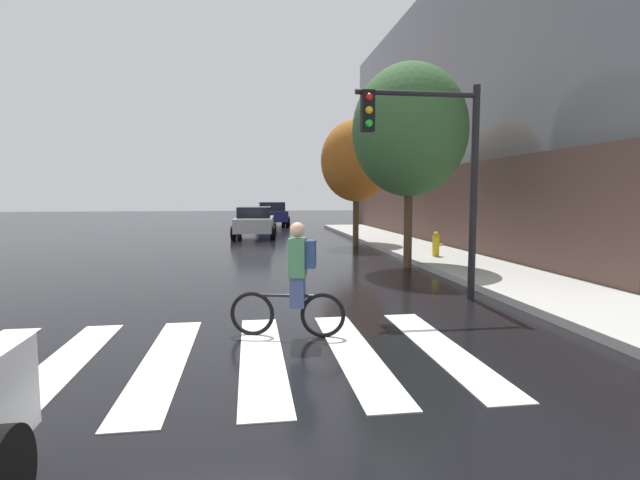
{
  "coord_description": "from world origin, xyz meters",
  "views": [
    {
      "loc": [
        0.63,
        -6.04,
        2.07
      ],
      "look_at": [
        1.72,
        1.31,
        1.38
      ],
      "focal_mm": 26.89,
      "sensor_mm": 36.0,
      "label": 1
    }
  ],
  "objects_px": {
    "cyclist": "(295,280)",
    "street_tree_mid": "(356,161)",
    "traffic_light_near": "(435,155)",
    "fire_hydrant": "(436,244)",
    "sedan_mid": "(255,222)",
    "street_tree_near": "(410,131)",
    "sedan_far": "(271,213)"
  },
  "relations": [
    {
      "from": "cyclist",
      "to": "street_tree_mid",
      "type": "relative_size",
      "value": 0.33
    },
    {
      "from": "traffic_light_near",
      "to": "street_tree_mid",
      "type": "xyz_separation_m",
      "value": [
        0.82,
        10.48,
        0.63
      ]
    },
    {
      "from": "traffic_light_near",
      "to": "street_tree_mid",
      "type": "height_order",
      "value": "street_tree_mid"
    },
    {
      "from": "fire_hydrant",
      "to": "street_tree_mid",
      "type": "height_order",
      "value": "street_tree_mid"
    },
    {
      "from": "cyclist",
      "to": "street_tree_mid",
      "type": "bearing_deg",
      "value": 73.48
    },
    {
      "from": "sedan_mid",
      "to": "traffic_light_near",
      "type": "distance_m",
      "value": 15.54
    },
    {
      "from": "cyclist",
      "to": "street_tree_near",
      "type": "relative_size",
      "value": 0.29
    },
    {
      "from": "sedan_far",
      "to": "cyclist",
      "type": "xyz_separation_m",
      "value": [
        -0.85,
        -26.25,
        0.01
      ]
    },
    {
      "from": "cyclist",
      "to": "fire_hydrant",
      "type": "xyz_separation_m",
      "value": [
        5.21,
        7.57,
        -0.31
      ]
    },
    {
      "from": "traffic_light_near",
      "to": "sedan_far",
      "type": "bearing_deg",
      "value": 94.84
    },
    {
      "from": "street_tree_near",
      "to": "street_tree_mid",
      "type": "relative_size",
      "value": 1.12
    },
    {
      "from": "sedan_mid",
      "to": "fire_hydrant",
      "type": "height_order",
      "value": "sedan_mid"
    },
    {
      "from": "cyclist",
      "to": "street_tree_near",
      "type": "xyz_separation_m",
      "value": [
        3.86,
        6.35,
        3.06
      ]
    },
    {
      "from": "sedan_far",
      "to": "cyclist",
      "type": "bearing_deg",
      "value": -91.85
    },
    {
      "from": "sedan_mid",
      "to": "fire_hydrant",
      "type": "bearing_deg",
      "value": -59.56
    },
    {
      "from": "traffic_light_near",
      "to": "street_tree_near",
      "type": "relative_size",
      "value": 0.73
    },
    {
      "from": "cyclist",
      "to": "traffic_light_near",
      "type": "height_order",
      "value": "traffic_light_near"
    },
    {
      "from": "cyclist",
      "to": "sedan_mid",
      "type": "bearing_deg",
      "value": 91.29
    },
    {
      "from": "traffic_light_near",
      "to": "fire_hydrant",
      "type": "bearing_deg",
      "value": 67.26
    },
    {
      "from": "cyclist",
      "to": "sedan_far",
      "type": "bearing_deg",
      "value": 88.15
    },
    {
      "from": "sedan_mid",
      "to": "street_tree_near",
      "type": "distance_m",
      "value": 11.97
    },
    {
      "from": "sedan_mid",
      "to": "sedan_far",
      "type": "distance_m",
      "value": 9.24
    },
    {
      "from": "sedan_far",
      "to": "traffic_light_near",
      "type": "height_order",
      "value": "traffic_light_near"
    },
    {
      "from": "sedan_far",
      "to": "fire_hydrant",
      "type": "bearing_deg",
      "value": -76.85
    },
    {
      "from": "sedan_far",
      "to": "street_tree_near",
      "type": "relative_size",
      "value": 0.82
    },
    {
      "from": "street_tree_mid",
      "to": "fire_hydrant",
      "type": "bearing_deg",
      "value": -73.18
    },
    {
      "from": "street_tree_near",
      "to": "street_tree_mid",
      "type": "height_order",
      "value": "street_tree_near"
    },
    {
      "from": "sedan_far",
      "to": "fire_hydrant",
      "type": "xyz_separation_m",
      "value": [
        4.36,
        -18.68,
        -0.31
      ]
    },
    {
      "from": "sedan_mid",
      "to": "traffic_light_near",
      "type": "xyz_separation_m",
      "value": [
        3.28,
        -15.05,
        2.08
      ]
    },
    {
      "from": "cyclist",
      "to": "street_tree_near",
      "type": "bearing_deg",
      "value": 58.7
    },
    {
      "from": "sedan_mid",
      "to": "street_tree_mid",
      "type": "xyz_separation_m",
      "value": [
        4.1,
        -4.57,
        2.7
      ]
    },
    {
      "from": "sedan_far",
      "to": "street_tree_near",
      "type": "height_order",
      "value": "street_tree_near"
    }
  ]
}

